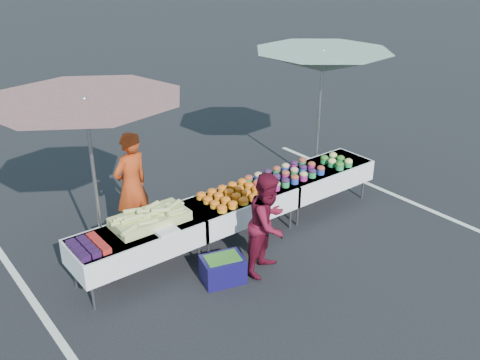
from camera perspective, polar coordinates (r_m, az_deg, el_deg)
ground at (r=8.66m, az=0.00°, el=-6.02°), size 80.00×80.00×0.00m
stripe_left at (r=7.48m, az=-20.31°, el=-13.36°), size 0.10×5.00×0.00m
stripe_right at (r=10.70m, az=13.66°, el=-0.46°), size 0.10×5.00×0.00m
table_left at (r=7.54m, az=-10.92°, el=-6.40°), size 1.86×0.81×0.75m
table_center at (r=8.37m, az=0.00°, el=-2.59°), size 1.86×0.81×0.75m
table_right at (r=9.48m, az=8.62°, el=0.50°), size 1.86×0.81×0.75m
berry_punnets at (r=7.16m, az=-15.88°, el=-6.86°), size 0.40×0.54×0.08m
corn_pile at (r=7.55m, az=-9.56°, el=-4.01°), size 1.16×0.57×0.26m
plastic_bags at (r=7.33m, az=-7.87°, el=-5.39°), size 0.30×0.25×0.05m
carrot_bowls at (r=8.19m, az=-0.79°, el=-1.57°), size 0.95×0.69×0.11m
potato_cups at (r=8.82m, az=4.87°, el=0.58°), size 1.34×0.58×0.16m
bean_baskets at (r=9.50m, az=10.24°, el=2.02°), size 0.36×0.50×0.15m
vendor at (r=8.45m, az=-11.50°, el=-0.61°), size 0.73×0.57×1.76m
customer at (r=7.49m, az=3.03°, el=-4.65°), size 0.89×0.81×1.51m
umbrella_left at (r=7.03m, az=-16.07°, el=6.69°), size 2.94×2.94×2.61m
umbrella_right at (r=9.94m, az=8.79°, el=12.31°), size 3.12×3.12×2.58m
storage_bin at (r=7.54m, az=-1.85°, el=-9.44°), size 0.67×0.56×0.38m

